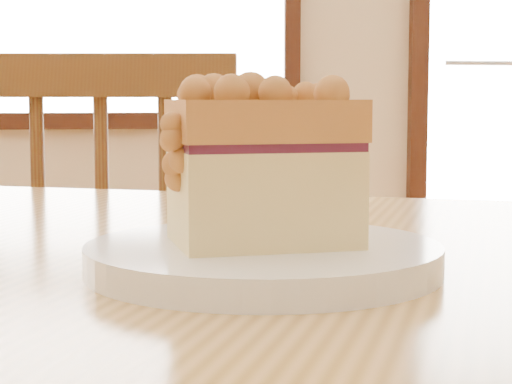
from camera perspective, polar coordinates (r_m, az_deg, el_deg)
entry_door at (r=4.85m, az=16.06°, el=9.69°), size 1.08×0.06×2.29m
cafe_chair_main at (r=1.46m, az=-8.64°, el=-9.54°), size 0.49×0.49×0.94m
plate at (r=0.58m, az=0.47°, el=-4.35°), size 0.23×0.23×0.02m
cake_slice at (r=0.58m, az=0.42°, el=2.02°), size 0.13×0.10×0.11m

